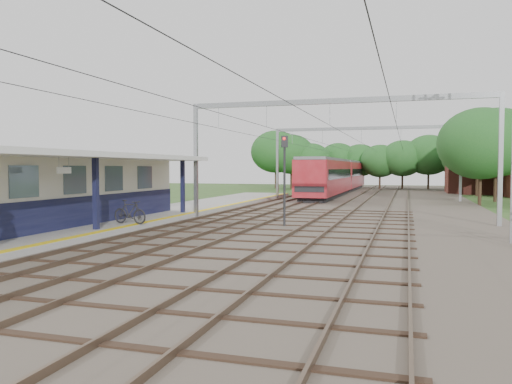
% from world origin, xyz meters
% --- Properties ---
extents(ground, '(160.00, 160.00, 0.00)m').
position_xyz_m(ground, '(0.00, 0.00, 0.00)').
color(ground, '#2D4C1E').
rests_on(ground, ground).
extents(ballast_bed, '(18.00, 90.00, 0.10)m').
position_xyz_m(ballast_bed, '(4.00, 30.00, 0.05)').
color(ballast_bed, '#473D33').
rests_on(ballast_bed, ground).
extents(platform, '(5.00, 52.00, 0.35)m').
position_xyz_m(platform, '(-7.50, 14.00, 0.17)').
color(platform, gray).
rests_on(platform, ground).
extents(yellow_stripe, '(0.45, 52.00, 0.01)m').
position_xyz_m(yellow_stripe, '(-5.25, 14.00, 0.35)').
color(yellow_stripe, yellow).
rests_on(yellow_stripe, platform).
extents(station_building, '(3.41, 18.00, 3.40)m').
position_xyz_m(station_building, '(-8.88, 7.00, 2.04)').
color(station_building, beige).
rests_on(station_building, platform).
extents(canopy, '(6.40, 20.00, 3.44)m').
position_xyz_m(canopy, '(-7.77, 6.00, 3.64)').
color(canopy, black).
rests_on(canopy, platform).
extents(rail_tracks, '(11.80, 88.00, 0.15)m').
position_xyz_m(rail_tracks, '(1.50, 30.00, 0.18)').
color(rail_tracks, brown).
rests_on(rail_tracks, ballast_bed).
extents(catenary_system, '(17.22, 88.00, 7.00)m').
position_xyz_m(catenary_system, '(3.39, 25.28, 5.51)').
color(catenary_system, gray).
rests_on(catenary_system, ground).
extents(tree_band, '(31.72, 30.88, 8.82)m').
position_xyz_m(tree_band, '(3.84, 57.12, 4.92)').
color(tree_band, '#382619').
rests_on(tree_band, ground).
extents(house_far, '(8.00, 6.12, 8.66)m').
position_xyz_m(house_far, '(16.00, 52.00, 3.23)').
color(house_far, brown).
rests_on(house_far, ground).
extents(bicycle, '(2.03, 0.87, 1.18)m').
position_xyz_m(bicycle, '(-5.60, 8.33, 0.94)').
color(bicycle, black).
rests_on(bicycle, platform).
extents(train, '(3.03, 37.72, 3.97)m').
position_xyz_m(train, '(-0.50, 47.21, 2.21)').
color(train, black).
rests_on(train, ballast_bed).
extents(signal_post, '(0.38, 0.33, 4.75)m').
position_xyz_m(signal_post, '(1.35, 11.85, 3.09)').
color(signal_post, black).
rests_on(signal_post, ground).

